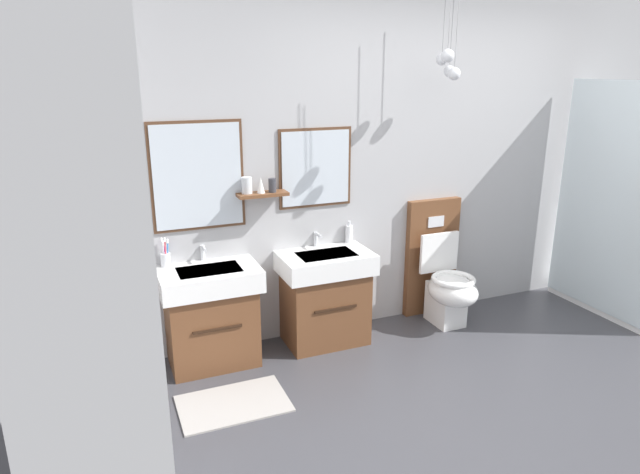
% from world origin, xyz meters
% --- Properties ---
extents(ground_plane, '(6.35, 4.70, 0.10)m').
position_xyz_m(ground_plane, '(0.00, 0.00, -0.05)').
color(ground_plane, '#3D3D42').
rests_on(ground_plane, ground).
extents(wall_back, '(5.15, 0.61, 2.72)m').
position_xyz_m(wall_back, '(-0.02, 1.69, 1.36)').
color(wall_back, '#A8A8AA').
rests_on(wall_back, ground).
extents(wall_left, '(0.12, 3.50, 2.72)m').
position_xyz_m(wall_left, '(-2.51, 0.00, 1.36)').
color(wall_left, '#A8A8AA').
rests_on(wall_left, ground).
extents(bath_mat, '(0.68, 0.44, 0.01)m').
position_xyz_m(bath_mat, '(-1.84, 0.86, 0.01)').
color(bath_mat, '#9E9993').
rests_on(bath_mat, ground).
extents(vanity_sink_left, '(0.69, 0.46, 0.72)m').
position_xyz_m(vanity_sink_left, '(-1.84, 1.44, 0.38)').
color(vanity_sink_left, brown).
rests_on(vanity_sink_left, ground).
extents(tap_on_left_sink, '(0.03, 0.13, 0.11)m').
position_xyz_m(tap_on_left_sink, '(-1.84, 1.60, 0.79)').
color(tap_on_left_sink, silver).
rests_on(tap_on_left_sink, vanity_sink_left).
extents(vanity_sink_right, '(0.69, 0.46, 0.72)m').
position_xyz_m(vanity_sink_right, '(-0.97, 1.44, 0.38)').
color(vanity_sink_right, brown).
rests_on(vanity_sink_right, ground).
extents(tap_on_right_sink, '(0.03, 0.13, 0.11)m').
position_xyz_m(tap_on_right_sink, '(-0.97, 1.60, 0.79)').
color(tap_on_right_sink, silver).
rests_on(tap_on_right_sink, vanity_sink_right).
extents(toilet, '(0.48, 0.63, 1.00)m').
position_xyz_m(toilet, '(0.08, 1.43, 0.38)').
color(toilet, brown).
rests_on(toilet, ground).
extents(toothbrush_cup, '(0.07, 0.07, 0.21)m').
position_xyz_m(toothbrush_cup, '(-2.10, 1.59, 0.78)').
color(toothbrush_cup, silver).
rests_on(toothbrush_cup, vanity_sink_left).
extents(soap_dispenser, '(0.06, 0.06, 0.17)m').
position_xyz_m(soap_dispenser, '(-0.70, 1.60, 0.79)').
color(soap_dispenser, white).
rests_on(soap_dispenser, vanity_sink_right).
extents(shower_tray, '(0.98, 1.01, 1.95)m').
position_xyz_m(shower_tray, '(1.69, 1.05, 0.40)').
color(shower_tray, white).
rests_on(shower_tray, ground).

